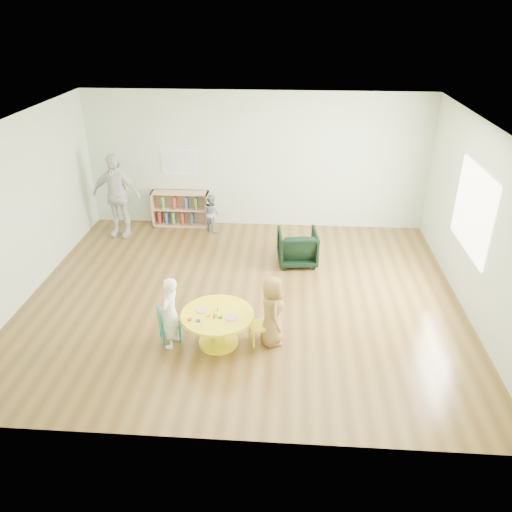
{
  "coord_description": "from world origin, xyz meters",
  "views": [
    {
      "loc": [
        0.7,
        -6.94,
        4.34
      ],
      "look_at": [
        0.23,
        -0.3,
        0.91
      ],
      "focal_mm": 35.0,
      "sensor_mm": 36.0,
      "label": 1
    }
  ],
  "objects_px": {
    "bookshelf": "(180,209)",
    "child_right": "(272,311)",
    "kid_chair_left": "(167,323)",
    "armchair": "(297,247)",
    "child_left": "(170,313)",
    "adult_caretaker": "(116,196)",
    "activity_table": "(218,323)",
    "kid_chair_right": "(262,324)",
    "toddler": "(211,213)"
  },
  "relations": [
    {
      "from": "activity_table",
      "to": "armchair",
      "type": "distance_m",
      "value": 2.76
    },
    {
      "from": "kid_chair_left",
      "to": "toddler",
      "type": "height_order",
      "value": "toddler"
    },
    {
      "from": "armchair",
      "to": "child_left",
      "type": "relative_size",
      "value": 0.67
    },
    {
      "from": "armchair",
      "to": "child_right",
      "type": "relative_size",
      "value": 0.68
    },
    {
      "from": "kid_chair_left",
      "to": "adult_caretaker",
      "type": "relative_size",
      "value": 0.32
    },
    {
      "from": "bookshelf",
      "to": "toddler",
      "type": "relative_size",
      "value": 1.5
    },
    {
      "from": "armchair",
      "to": "adult_caretaker",
      "type": "height_order",
      "value": "adult_caretaker"
    },
    {
      "from": "kid_chair_left",
      "to": "bookshelf",
      "type": "bearing_deg",
      "value": 164.28
    },
    {
      "from": "child_left",
      "to": "kid_chair_left",
      "type": "bearing_deg",
      "value": -125.8
    },
    {
      "from": "activity_table",
      "to": "child_left",
      "type": "xyz_separation_m",
      "value": [
        -0.64,
        -0.07,
        0.18
      ]
    },
    {
      "from": "activity_table",
      "to": "child_right",
      "type": "distance_m",
      "value": 0.77
    },
    {
      "from": "kid_chair_left",
      "to": "adult_caretaker",
      "type": "height_order",
      "value": "adult_caretaker"
    },
    {
      "from": "kid_chair_left",
      "to": "child_right",
      "type": "xyz_separation_m",
      "value": [
        1.48,
        0.05,
        0.23
      ]
    },
    {
      "from": "child_right",
      "to": "kid_chair_right",
      "type": "bearing_deg",
      "value": 70.03
    },
    {
      "from": "kid_chair_left",
      "to": "child_right",
      "type": "relative_size",
      "value": 0.52
    },
    {
      "from": "activity_table",
      "to": "adult_caretaker",
      "type": "height_order",
      "value": "adult_caretaker"
    },
    {
      "from": "kid_chair_right",
      "to": "armchair",
      "type": "bearing_deg",
      "value": -31.54
    },
    {
      "from": "bookshelf",
      "to": "child_right",
      "type": "relative_size",
      "value": 1.15
    },
    {
      "from": "kid_chair_left",
      "to": "bookshelf",
      "type": "height_order",
      "value": "bookshelf"
    },
    {
      "from": "child_right",
      "to": "child_left",
      "type": "bearing_deg",
      "value": 84.52
    },
    {
      "from": "activity_table",
      "to": "kid_chair_right",
      "type": "xyz_separation_m",
      "value": [
        0.61,
        0.11,
        -0.06
      ]
    },
    {
      "from": "activity_table",
      "to": "bookshelf",
      "type": "height_order",
      "value": "bookshelf"
    },
    {
      "from": "toddler",
      "to": "adult_caretaker",
      "type": "relative_size",
      "value": 0.47
    },
    {
      "from": "activity_table",
      "to": "bookshelf",
      "type": "bearing_deg",
      "value": 108.45
    },
    {
      "from": "activity_table",
      "to": "child_left",
      "type": "distance_m",
      "value": 0.67
    },
    {
      "from": "adult_caretaker",
      "to": "kid_chair_right",
      "type": "bearing_deg",
      "value": -41.38
    },
    {
      "from": "kid_chair_right",
      "to": "child_right",
      "type": "distance_m",
      "value": 0.27
    },
    {
      "from": "kid_chair_left",
      "to": "armchair",
      "type": "bearing_deg",
      "value": 118.76
    },
    {
      "from": "armchair",
      "to": "kid_chair_left",
      "type": "bearing_deg",
      "value": 47.07
    },
    {
      "from": "armchair",
      "to": "child_right",
      "type": "bearing_deg",
      "value": 75.1
    },
    {
      "from": "activity_table",
      "to": "armchair",
      "type": "xyz_separation_m",
      "value": [
        1.11,
        2.52,
        -0.02
      ]
    },
    {
      "from": "kid_chair_right",
      "to": "armchair",
      "type": "relative_size",
      "value": 0.76
    },
    {
      "from": "toddler",
      "to": "adult_caretaker",
      "type": "bearing_deg",
      "value": 46.67
    },
    {
      "from": "activity_table",
      "to": "kid_chair_right",
      "type": "bearing_deg",
      "value": 9.87
    },
    {
      "from": "activity_table",
      "to": "adult_caretaker",
      "type": "bearing_deg",
      "value": 125.46
    },
    {
      "from": "bookshelf",
      "to": "child_right",
      "type": "bearing_deg",
      "value": -62.25
    },
    {
      "from": "kid_chair_left",
      "to": "child_left",
      "type": "height_order",
      "value": "child_left"
    },
    {
      "from": "toddler",
      "to": "kid_chair_right",
      "type": "bearing_deg",
      "value": 145.4
    },
    {
      "from": "kid_chair_left",
      "to": "child_left",
      "type": "xyz_separation_m",
      "value": [
        0.09,
        -0.1,
        0.24
      ]
    },
    {
      "from": "kid_chair_right",
      "to": "armchair",
      "type": "height_order",
      "value": "armchair"
    },
    {
      "from": "kid_chair_right",
      "to": "toddler",
      "type": "bearing_deg",
      "value": -1.02
    },
    {
      "from": "child_right",
      "to": "armchair",
      "type": "bearing_deg",
      "value": -20.38
    },
    {
      "from": "kid_chair_left",
      "to": "bookshelf",
      "type": "relative_size",
      "value": 0.45
    },
    {
      "from": "activity_table",
      "to": "kid_chair_right",
      "type": "relative_size",
      "value": 1.88
    },
    {
      "from": "armchair",
      "to": "adult_caretaker",
      "type": "distance_m",
      "value": 3.8
    },
    {
      "from": "child_right",
      "to": "toddler",
      "type": "relative_size",
      "value": 1.31
    },
    {
      "from": "bookshelf",
      "to": "kid_chair_right",
      "type": "bearing_deg",
      "value": -63.66
    },
    {
      "from": "bookshelf",
      "to": "child_right",
      "type": "height_order",
      "value": "child_right"
    },
    {
      "from": "adult_caretaker",
      "to": "bookshelf",
      "type": "bearing_deg",
      "value": 34.03
    },
    {
      "from": "kid_chair_left",
      "to": "kid_chair_right",
      "type": "bearing_deg",
      "value": 68.39
    }
  ]
}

